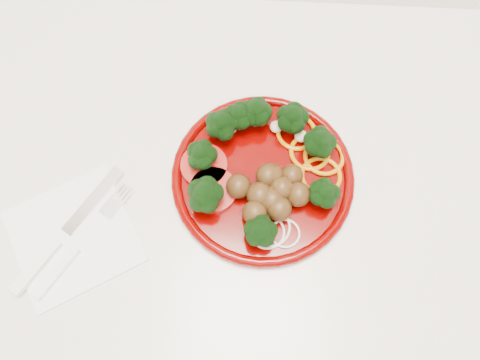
# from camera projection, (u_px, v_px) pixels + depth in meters

# --- Properties ---
(counter) EXTENTS (2.40, 0.60, 0.90)m
(counter) POSITION_uv_depth(u_px,v_px,m) (202.00, 245.00, 1.06)
(counter) COLOR beige
(counter) RESTS_ON ground
(plate) EXTENTS (0.25, 0.25, 0.06)m
(plate) POSITION_uv_depth(u_px,v_px,m) (262.00, 171.00, 0.62)
(plate) COLOR #500000
(plate) RESTS_ON counter
(napkin) EXTENTS (0.20, 0.20, 0.00)m
(napkin) POSITION_uv_depth(u_px,v_px,m) (74.00, 236.00, 0.61)
(napkin) COLOR white
(napkin) RESTS_ON counter
(knife) EXTENTS (0.12, 0.18, 0.01)m
(knife) POSITION_uv_depth(u_px,v_px,m) (55.00, 245.00, 0.60)
(knife) COLOR silver
(knife) RESTS_ON napkin
(fork) EXTENTS (0.11, 0.16, 0.01)m
(fork) POSITION_uv_depth(u_px,v_px,m) (68.00, 258.00, 0.59)
(fork) COLOR white
(fork) RESTS_ON napkin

